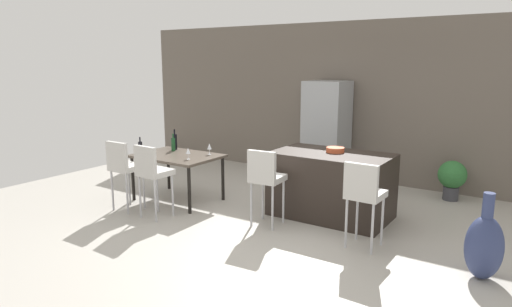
% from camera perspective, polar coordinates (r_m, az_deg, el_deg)
% --- Properties ---
extents(ground_plane, '(10.00, 10.00, 0.00)m').
position_cam_1_polar(ground_plane, '(6.19, 2.85, -9.13)').
color(ground_plane, '#ADA89E').
extents(back_wall, '(10.00, 0.12, 2.90)m').
position_cam_1_polar(back_wall, '(8.54, 13.33, 6.30)').
color(back_wall, '#665B51').
rests_on(back_wall, ground_plane).
extents(kitchen_island, '(1.63, 0.95, 0.92)m').
position_cam_1_polar(kitchen_island, '(6.52, 9.45, -3.93)').
color(kitchen_island, black).
rests_on(kitchen_island, ground_plane).
extents(bar_chair_left, '(0.43, 0.43, 1.05)m').
position_cam_1_polar(bar_chair_left, '(5.99, 1.19, -2.81)').
color(bar_chair_left, beige).
rests_on(bar_chair_left, ground_plane).
extents(bar_chair_middle, '(0.41, 0.41, 1.05)m').
position_cam_1_polar(bar_chair_middle, '(5.41, 13.43, -4.69)').
color(bar_chair_middle, beige).
rests_on(bar_chair_middle, ground_plane).
extents(dining_table, '(1.31, 0.92, 0.74)m').
position_cam_1_polar(dining_table, '(7.24, -9.89, -0.68)').
color(dining_table, '#4C4238').
rests_on(dining_table, ground_plane).
extents(dining_chair_near, '(0.40, 0.40, 1.05)m').
position_cam_1_polar(dining_chair_near, '(6.89, -16.35, -1.37)').
color(dining_chair_near, beige).
rests_on(dining_chair_near, ground_plane).
extents(dining_chair_far, '(0.42, 0.42, 1.05)m').
position_cam_1_polar(dining_chair_far, '(6.46, -12.99, -2.03)').
color(dining_chair_far, beige).
rests_on(dining_chair_far, ground_plane).
extents(wine_bottle_near, '(0.07, 0.07, 0.29)m').
position_cam_1_polar(wine_bottle_near, '(7.53, -10.38, 1.17)').
color(wine_bottle_near, '#194723').
rests_on(wine_bottle_near, dining_table).
extents(wine_bottle_end, '(0.06, 0.06, 0.28)m').
position_cam_1_polar(wine_bottle_end, '(7.32, -14.36, 0.68)').
color(wine_bottle_end, black).
rests_on(wine_bottle_end, dining_table).
extents(wine_bottle_left, '(0.08, 0.08, 0.34)m').
position_cam_1_polar(wine_bottle_left, '(7.64, -10.20, 1.50)').
color(wine_bottle_left, black).
rests_on(wine_bottle_left, dining_table).
extents(wine_glass_middle, '(0.07, 0.07, 0.17)m').
position_cam_1_polar(wine_glass_middle, '(6.84, -8.55, 0.30)').
color(wine_glass_middle, silver).
rests_on(wine_glass_middle, dining_table).
extents(wine_glass_right, '(0.07, 0.07, 0.17)m').
position_cam_1_polar(wine_glass_right, '(7.16, -5.89, 0.86)').
color(wine_glass_right, silver).
rests_on(wine_glass_right, dining_table).
extents(refrigerator, '(0.72, 0.68, 1.84)m').
position_cam_1_polar(refrigerator, '(8.39, 8.85, 2.74)').
color(refrigerator, '#939699').
rests_on(refrigerator, ground_plane).
extents(fruit_bowl, '(0.26, 0.26, 0.07)m').
position_cam_1_polar(fruit_bowl, '(6.49, 9.95, 0.47)').
color(fruit_bowl, '#C6512D').
rests_on(fruit_bowl, kitchen_island).
extents(floor_vase, '(0.37, 0.37, 0.91)m').
position_cam_1_polar(floor_vase, '(5.20, 26.78, -10.38)').
color(floor_vase, navy).
rests_on(floor_vase, ground_plane).
extents(potted_plant, '(0.44, 0.44, 0.64)m').
position_cam_1_polar(potted_plant, '(7.85, 23.46, -2.72)').
color(potted_plant, '#38383D').
rests_on(potted_plant, ground_plane).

